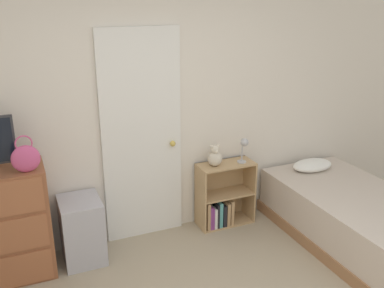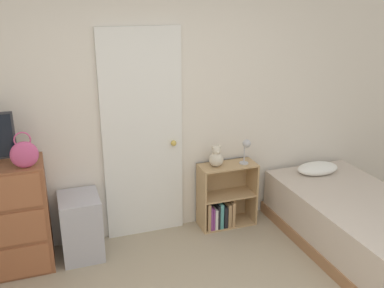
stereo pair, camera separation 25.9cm
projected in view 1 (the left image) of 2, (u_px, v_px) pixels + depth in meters
name	position (u px, v px, depth m)	size (l,w,h in m)	color
wall_back	(148.00, 111.00, 4.08)	(10.00, 0.06, 2.55)	silver
door_closed	(142.00, 138.00, 4.08)	(0.78, 0.09, 2.07)	white
handbag	(26.00, 158.00, 3.36)	(0.22, 0.09, 0.31)	#C64C7F
storage_bin	(82.00, 230.00, 3.90)	(0.36, 0.43, 0.60)	#ADADB7
bookshelf	(221.00, 201.00, 4.52)	(0.60, 0.27, 0.68)	tan
teddy_bear	(215.00, 157.00, 4.32)	(0.15, 0.15, 0.23)	beige
desk_lamp	(244.00, 146.00, 4.37)	(0.11, 0.10, 0.26)	#B2B2B7
bed	(352.00, 216.00, 4.23)	(1.04, 1.86, 0.61)	#996B47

